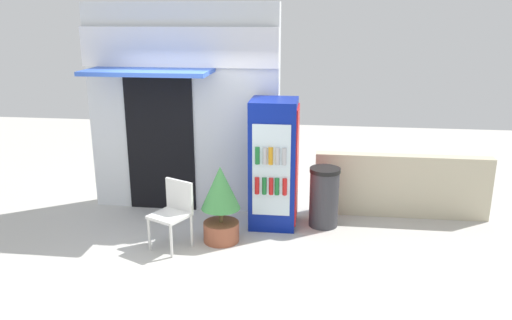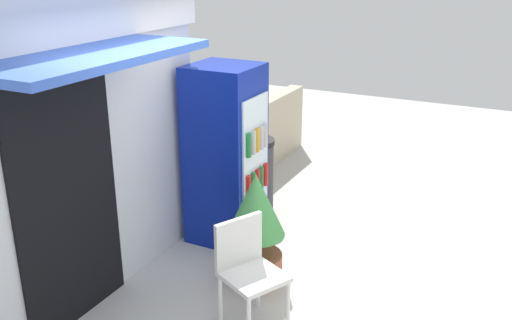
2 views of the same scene
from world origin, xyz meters
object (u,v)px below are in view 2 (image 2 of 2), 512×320
drink_cooler (227,155)px  trash_bin (255,175)px  plastic_chair (247,265)px  potted_plant_near_shop (256,223)px

drink_cooler → trash_bin: size_ratio=2.11×
drink_cooler → trash_bin: 0.88m
drink_cooler → plastic_chair: 1.58m
drink_cooler → trash_bin: bearing=2.8°
potted_plant_near_shop → trash_bin: (1.39, 0.70, -0.15)m
drink_cooler → plastic_chair: drink_cooler is taller
plastic_chair → potted_plant_near_shop: potted_plant_near_shop is taller
plastic_chair → potted_plant_near_shop: size_ratio=0.84×
trash_bin → drink_cooler: bearing=-177.2°
drink_cooler → trash_bin: drink_cooler is taller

